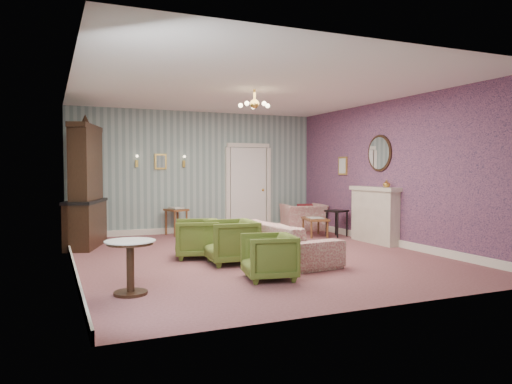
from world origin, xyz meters
name	(u,v)px	position (x,y,z in m)	size (l,w,h in m)	color
floor	(255,256)	(0.00, 0.00, 0.00)	(7.00, 7.00, 0.00)	#8B5153
ceiling	(254,89)	(0.00, 0.00, 2.90)	(7.00, 7.00, 0.00)	white
wall_back	(198,172)	(0.00, 3.50, 1.45)	(6.00, 6.00, 0.00)	slate
wall_front	(381,175)	(0.00, -3.50, 1.45)	(6.00, 6.00, 0.00)	slate
wall_left	(71,174)	(-3.00, 0.00, 1.45)	(7.00, 7.00, 0.00)	slate
wall_right	(393,173)	(3.00, 0.00, 1.45)	(7.00, 7.00, 0.00)	slate
wall_right_floral	(393,173)	(2.98, 0.00, 1.45)	(7.00, 7.00, 0.00)	#B15876
door	(248,187)	(1.30, 3.46, 1.08)	(1.12, 0.12, 2.16)	white
olive_chair_a	(269,254)	(-0.54, -1.78, 0.35)	(0.67, 0.63, 0.69)	#536523
olive_chair_b	(231,239)	(-0.63, -0.51, 0.39)	(0.76, 0.71, 0.78)	#536523
olive_chair_c	(197,237)	(-0.99, 0.20, 0.37)	(0.71, 0.67, 0.73)	#536523
sofa_chintz	(285,235)	(0.32, -0.55, 0.42)	(2.15, 0.63, 0.84)	#9D3F48
wingback_chair	(304,213)	(2.51, 2.78, 0.44)	(1.00, 0.65, 0.88)	#9D3F48
dresser	(85,182)	(-2.65, 2.20, 1.26)	(0.52, 1.52, 2.53)	black
fireplace	(375,215)	(2.86, 0.40, 0.58)	(0.30, 1.40, 1.16)	beige
mantel_vase	(387,184)	(2.84, 0.00, 1.23)	(0.15, 0.15, 0.15)	gold
oval_mirror	(379,153)	(2.96, 0.40, 1.85)	(0.04, 0.76, 0.84)	white
framed_print	(343,166)	(2.97, 1.75, 1.60)	(0.04, 0.34, 0.42)	gold
coffee_table	(315,227)	(2.24, 1.76, 0.21)	(0.46, 0.83, 0.42)	brown
side_table_black	(337,223)	(2.65, 1.50, 0.30)	(0.40, 0.40, 0.60)	black
pedestal_table	(130,267)	(-2.42, -1.85, 0.33)	(0.61, 0.61, 0.66)	black
nesting_table	(176,221)	(-0.62, 3.15, 0.33)	(0.40, 0.51, 0.67)	brown
gilt_mirror_back	(161,162)	(-0.90, 3.46, 1.70)	(0.28, 0.06, 0.36)	gold
sconce_left	(137,161)	(-1.45, 3.44, 1.70)	(0.16, 0.12, 0.30)	gold
sconce_right	(184,162)	(-0.35, 3.44, 1.70)	(0.16, 0.12, 0.30)	gold
chandelier	(254,105)	(0.00, 0.00, 2.63)	(0.56, 0.56, 0.36)	gold
burgundy_cushion	(305,212)	(2.46, 2.63, 0.48)	(0.38, 0.10, 0.38)	maroon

